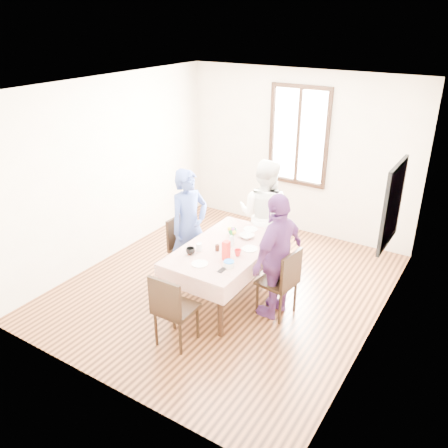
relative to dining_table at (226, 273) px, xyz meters
The scene contains 30 objects.
ground 0.47m from the dining_table, 122.32° to the left, with size 4.50×4.50×0.00m, color black.
back_wall 2.67m from the dining_table, 93.44° to the left, with size 4.00×4.00×0.00m, color beige.
right_wall 2.11m from the dining_table, ahead, with size 4.50×4.50×0.00m, color beige.
window_frame 2.78m from the dining_table, 93.46° to the left, with size 1.02×0.06×1.62m, color black.
window_pane 2.79m from the dining_table, 93.45° to the left, with size 0.90×0.02×1.50m, color white.
art_poster 2.24m from the dining_table, 16.31° to the left, with size 0.04×0.76×0.96m, color red.
dining_table is the anchor object (origin of this frame).
tablecloth 0.38m from the dining_table, behind, with size 0.97×1.67×0.01m, color #5B0B00.
chair_left 0.73m from the dining_table, 168.48° to the left, with size 0.42×0.42×0.91m, color black.
chair_right 0.72m from the dining_table, ahead, with size 0.42×0.42×0.91m, color black.
chair_far 1.07m from the dining_table, 90.00° to the left, with size 0.42×0.42×0.91m, color black.
chair_near 1.07m from the dining_table, 90.00° to the right, with size 0.42×0.42×0.91m, color black.
person_left 0.83m from the dining_table, 168.17° to the left, with size 0.59×0.39×1.63m, color #334687.
person_far 1.14m from the dining_table, 90.00° to the left, with size 0.80×0.62×1.65m, color white.
person_right 0.82m from the dining_table, ahead, with size 0.94×0.39×1.61m, color #582B68.
mug_black 0.65m from the dining_table, 123.32° to the right, with size 0.11×0.11×0.09m, color black.
mug_flag 0.51m from the dining_table, 27.07° to the right, with size 0.09×0.09×0.08m, color red.
mug_green 0.57m from the dining_table, 108.58° to the left, with size 0.11×0.11×0.09m, color #0C7226.
serving_bowl 0.56m from the dining_table, 75.55° to the left, with size 0.19×0.19×0.05m, color white.
juice_carton 0.61m from the dining_table, 58.00° to the right, with size 0.08×0.08×0.24m, color red.
butter_tub 0.66m from the dining_table, 54.45° to the right, with size 0.13×0.13×0.06m, color white.
jam_jar 0.45m from the dining_table, 104.29° to the right, with size 0.06×0.06×0.08m, color black.
drinking_glass 0.56m from the dining_table, 129.66° to the right, with size 0.07×0.07×0.10m, color silver.
smartphone 0.71m from the dining_table, 62.86° to the right, with size 0.06×0.12×0.01m, color black.
flower_vase 0.46m from the dining_table, 63.13° to the left, with size 0.06×0.06×0.13m, color silver.
plate_right 0.50m from the dining_table, 19.10° to the left, with size 0.20×0.20×0.01m, color white.
plate_far 0.73m from the dining_table, 88.54° to the left, with size 0.20×0.20×0.01m, color white.
plate_near 0.67m from the dining_table, 92.98° to the right, with size 0.20×0.20×0.01m, color white.
butter_lid 0.68m from the dining_table, 54.45° to the right, with size 0.12×0.12×0.01m, color blue.
flower_bunch 0.57m from the dining_table, 63.13° to the left, with size 0.09×0.09×0.10m, color yellow, non-canonical shape.
Camera 1 is at (2.92, -4.69, 3.49)m, focal length 37.26 mm.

